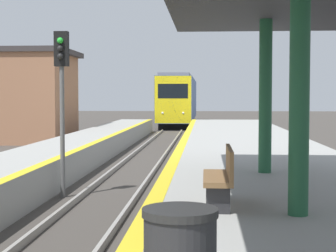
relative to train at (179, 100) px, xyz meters
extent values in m
cube|color=black|center=(0.00, 0.07, -2.02)|extent=(2.45, 18.81, 0.55)
cube|color=#33518C|center=(0.00, 0.07, 0.12)|extent=(2.88, 20.90, 3.72)
cube|color=yellow|center=(0.00, -10.30, 0.12)|extent=(2.83, 0.16, 3.65)
cube|color=black|center=(0.00, -10.36, 0.77)|extent=(2.31, 0.06, 1.12)
cube|color=slate|center=(0.00, 0.07, 2.10)|extent=(2.45, 19.86, 0.24)
sphere|color=white|center=(-0.79, -10.36, -0.91)|extent=(0.18, 0.18, 0.18)
sphere|color=white|center=(0.79, -10.36, -0.91)|extent=(0.18, 0.18, 0.18)
cylinder|color=#595959|center=(-1.24, -38.85, -0.58)|extent=(0.12, 0.12, 3.43)
cube|color=black|center=(-1.24, -38.85, 1.59)|extent=(0.36, 0.20, 0.90)
sphere|color=green|center=(-1.24, -38.98, 1.79)|extent=(0.16, 0.16, 0.16)
sphere|color=black|center=(-1.24, -38.98, 1.59)|extent=(0.16, 0.16, 0.16)
sphere|color=black|center=(-1.24, -38.98, 1.38)|extent=(0.16, 0.16, 0.16)
cylinder|color=#1E5133|center=(3.83, -45.08, 0.35)|extent=(0.29, 0.29, 3.44)
cylinder|color=#1E5133|center=(3.83, -40.50, 0.35)|extent=(0.29, 0.29, 3.44)
cylinder|color=#262626|center=(2.30, -49.09, -0.51)|extent=(0.58, 0.58, 0.06)
cube|color=brown|center=(2.68, -44.45, -0.93)|extent=(0.44, 1.52, 0.08)
cube|color=brown|center=(2.87, -44.45, -0.67)|extent=(0.06, 1.52, 0.44)
cube|color=#262628|center=(2.68, -45.06, -1.17)|extent=(0.35, 0.08, 0.40)
cube|color=#262628|center=(2.68, -43.84, -1.17)|extent=(0.35, 0.08, 0.40)
camera|label=1|loc=(2.49, -53.24, 0.35)|focal=60.00mm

